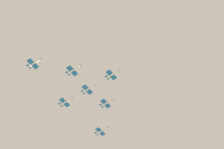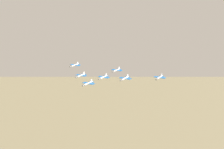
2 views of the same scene
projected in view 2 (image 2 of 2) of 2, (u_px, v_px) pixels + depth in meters
The scene contains 7 objects.
jet_lead at pixel (88, 83), 204.98m from camera, with size 7.89×10.93×2.30m.
jet_port_inner at pixel (125, 78), 211.01m from camera, with size 7.89×10.93×2.30m.
jet_starboard_inner at pixel (81, 76), 227.49m from camera, with size 7.89×10.93×2.30m.
jet_port_outer at pixel (103, 77), 220.83m from camera, with size 7.89×10.93×2.30m.
jet_starboard_outer at pixel (159, 78), 217.69m from camera, with size 7.89×10.93×2.30m.
jet_center_rear at pixel (75, 65), 249.24m from camera, with size 7.89×10.93×2.30m.
jet_port_trail at pixel (116, 70), 236.39m from camera, with size 7.89×10.93×2.30m.
Camera 2 is at (94.06, -163.72, 257.18)m, focal length 53.29 mm.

